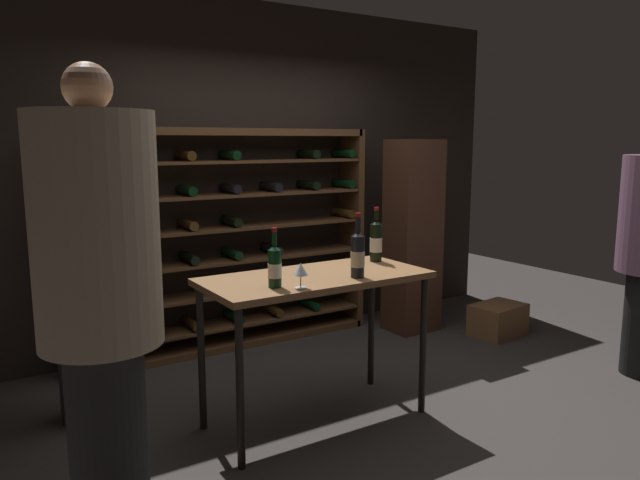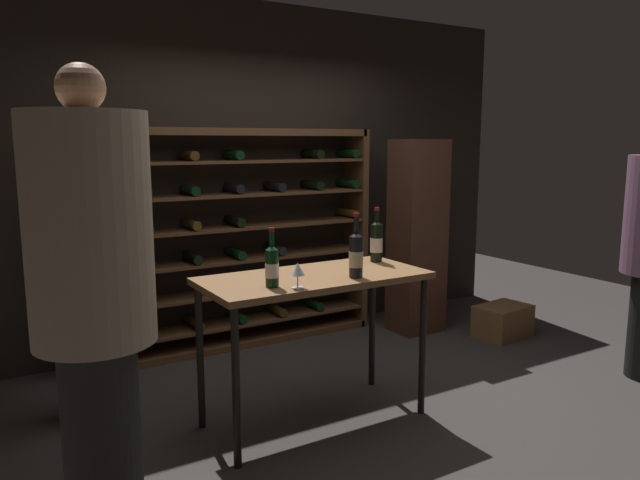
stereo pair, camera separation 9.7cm
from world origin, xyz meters
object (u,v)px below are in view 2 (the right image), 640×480
at_px(person_guest_plum_blouse, 93,287).
at_px(display_cabinet, 417,237).
at_px(wine_glass_stemmed_center, 298,270).
at_px(wine_bottle_green_slim, 376,241).
at_px(wine_crate, 503,321).
at_px(tasting_table, 314,290).
at_px(person_bystander_red_print, 75,253).
at_px(wine_bottle_gold_foil, 356,254).
at_px(wine_rack, 234,240).
at_px(wine_bottle_amber_reserve, 272,266).

xyz_separation_m(person_guest_plum_blouse, display_cabinet, (3.12, 1.59, -0.26)).
bearing_deg(wine_glass_stemmed_center, wine_bottle_green_slim, 25.05).
distance_m(person_guest_plum_blouse, wine_glass_stemmed_center, 1.15).
bearing_deg(wine_glass_stemmed_center, person_guest_plum_blouse, -168.21).
xyz_separation_m(person_guest_plum_blouse, wine_bottle_green_slim, (1.94, 0.62, -0.06)).
bearing_deg(wine_crate, tasting_table, -166.64).
height_order(person_bystander_red_print, wine_bottle_gold_foil, person_bystander_red_print).
bearing_deg(wine_rack, wine_bottle_amber_reserve, -106.42).
xyz_separation_m(wine_bottle_gold_foil, wine_bottle_amber_reserve, (-0.54, 0.05, -0.02)).
relative_size(display_cabinet, wine_glass_stemmed_center, 12.26).
height_order(person_guest_plum_blouse, wine_bottle_green_slim, person_guest_plum_blouse).
bearing_deg(person_bystander_red_print, wine_bottle_amber_reserve, 129.95).
bearing_deg(wine_bottle_gold_foil, wine_crate, 19.15).
bearing_deg(wine_bottle_amber_reserve, wine_bottle_green_slim, 17.03).
distance_m(wine_bottle_gold_foil, wine_bottle_green_slim, 0.51).
relative_size(tasting_table, wine_bottle_gold_foil, 3.57).
relative_size(person_guest_plum_blouse, wine_crate, 4.29).
xyz_separation_m(person_guest_plum_blouse, wine_bottle_gold_foil, (1.55, 0.29, -0.06)).
bearing_deg(wine_glass_stemmed_center, display_cabinet, 34.07).
bearing_deg(wine_glass_stemmed_center, wine_crate, 17.22).
relative_size(display_cabinet, wine_bottle_amber_reserve, 5.26).
height_order(tasting_table, wine_glass_stemmed_center, wine_glass_stemmed_center).
distance_m(person_guest_plum_blouse, display_cabinet, 3.51).
xyz_separation_m(wine_crate, wine_glass_stemmed_center, (-2.55, -0.79, 0.90)).
bearing_deg(tasting_table, wine_rack, 84.52).
distance_m(wine_bottle_green_slim, wine_bottle_amber_reserve, 0.97).
bearing_deg(tasting_table, person_guest_plum_blouse, -160.76).
xyz_separation_m(tasting_table, wine_crate, (2.30, 0.55, -0.70)).
xyz_separation_m(wine_rack, wine_bottle_amber_reserve, (-0.51, -1.73, 0.14)).
relative_size(wine_crate, wine_bottle_amber_reserve, 1.43).
bearing_deg(person_bystander_red_print, wine_bottle_gold_foil, 141.94).
relative_size(wine_bottle_amber_reserve, wine_glass_stemmed_center, 2.33).
distance_m(wine_crate, display_cabinet, 1.08).
bearing_deg(wine_bottle_green_slim, wine_crate, 13.23).
distance_m(person_bystander_red_print, display_cabinet, 3.01).
distance_m(wine_bottle_green_slim, wine_glass_stemmed_center, 0.91).
xyz_separation_m(person_guest_plum_blouse, wine_bottle_amber_reserve, (1.01, 0.33, -0.08)).
bearing_deg(display_cabinet, person_bystander_red_print, -173.86).
height_order(person_guest_plum_blouse, wine_glass_stemmed_center, person_guest_plum_blouse).
distance_m(wine_rack, wine_bottle_green_slim, 1.51).
height_order(tasting_table, person_bystander_red_print, person_bystander_red_print).
bearing_deg(wine_glass_stemmed_center, tasting_table, 44.27).
xyz_separation_m(tasting_table, wine_bottle_green_slim, (0.57, 0.14, 0.24)).
bearing_deg(wine_bottle_amber_reserve, wine_bottle_gold_foil, -4.92).
bearing_deg(wine_bottle_amber_reserve, wine_rack, 73.58).
bearing_deg(wine_bottle_green_slim, person_bystander_red_print, 160.31).
distance_m(person_bystander_red_print, wine_crate, 3.66).
relative_size(wine_crate, wine_glass_stemmed_center, 3.34).
distance_m(wine_bottle_gold_foil, wine_bottle_amber_reserve, 0.54).
xyz_separation_m(wine_bottle_gold_foil, wine_bottle_green_slim, (0.39, 0.33, 0.00)).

